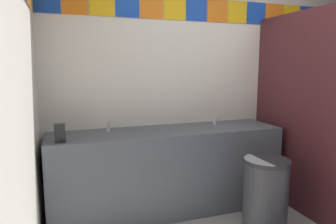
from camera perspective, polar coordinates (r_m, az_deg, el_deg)
name	(u,v)px	position (r m, az deg, el deg)	size (l,w,h in m)	color
wall_back	(214,82)	(3.62, 8.64, 5.61)	(3.85, 0.09, 2.64)	silver
wall_side	(1,105)	(1.65, -28.91, 1.23)	(0.09, 3.10, 2.64)	silver
vanity_counter	(168,170)	(3.22, -0.01, -10.81)	(2.37, 0.59, 0.87)	#4C515B
faucet_left	(108,127)	(3.05, -11.19, -2.78)	(0.04, 0.10, 0.14)	silver
faucet_right	(216,120)	(3.41, 8.97, -1.52)	(0.04, 0.10, 0.14)	silver
soap_dispenser	(60,133)	(2.75, -19.72, -3.76)	(0.09, 0.09, 0.16)	black
stall_divider	(330,116)	(3.36, 28.18, -0.66)	(0.92, 1.35, 2.06)	#471E23
toilet	(324,168)	(4.14, 27.37, -9.34)	(0.39, 0.49, 0.74)	white
trash_bin	(265,195)	(3.01, 17.90, -14.65)	(0.41, 0.41, 0.68)	#333338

